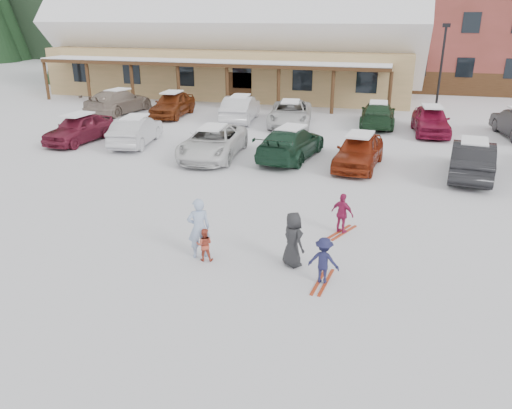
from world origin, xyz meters
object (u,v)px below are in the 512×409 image
(parked_car_3, at_px, (291,143))
(parked_car_7, at_px, (119,102))
(adult_skier, at_px, (199,228))
(child_magenta, at_px, (342,214))
(parked_car_5, at_px, (472,159))
(toddler_red, at_px, (204,245))
(lamp_post, at_px, (442,61))
(parked_car_0, at_px, (79,128))
(parked_car_2, at_px, (213,142))
(parked_car_9, at_px, (240,109))
(day_lodge, at_px, (234,43))
(parked_car_12, at_px, (431,120))
(parked_car_1, at_px, (136,131))
(child_navy, at_px, (324,261))
(parked_car_8, at_px, (172,104))
(parked_car_10, at_px, (290,113))
(bystander_dark, at_px, (293,239))
(parked_car_11, at_px, (378,114))

(parked_car_3, relative_size, parked_car_7, 0.93)
(parked_car_7, bearing_deg, adult_skier, 132.60)
(child_magenta, bearing_deg, parked_car_5, -97.43)
(toddler_red, relative_size, parked_car_5, 0.20)
(lamp_post, xyz_separation_m, adult_skier, (-7.56, -25.37, -2.33))
(adult_skier, relative_size, parked_car_3, 0.34)
(parked_car_3, bearing_deg, parked_car_0, 7.56)
(parked_car_2, relative_size, parked_car_9, 1.07)
(day_lodge, xyz_separation_m, child_magenta, (11.74, -26.09, -3.31))
(adult_skier, height_order, parked_car_2, adult_skier)
(day_lodge, xyz_separation_m, parked_car_12, (14.94, -11.56, -3.19))
(parked_car_1, bearing_deg, child_navy, 125.64)
(parked_car_1, bearing_deg, toddler_red, 116.76)
(parked_car_3, bearing_deg, parked_car_7, -22.13)
(parked_car_8, xyz_separation_m, parked_car_12, (15.62, -0.82, -0.02))
(toddler_red, xyz_separation_m, parked_car_10, (-1.29, 17.40, 0.25))
(bystander_dark, height_order, parked_car_1, bystander_dark)
(adult_skier, xyz_separation_m, parked_car_12, (6.75, 17.12, -0.09))
(parked_car_0, bearing_deg, lamp_post, 44.58)
(parked_car_1, xyz_separation_m, parked_car_9, (3.37, 6.85, 0.07))
(lamp_post, relative_size, parked_car_7, 1.04)
(toddler_red, xyz_separation_m, parked_car_11, (3.67, 18.55, 0.23))
(parked_car_0, distance_m, parked_car_7, 7.81)
(bystander_dark, xyz_separation_m, parked_car_3, (-2.14, 10.11, -0.03))
(parked_car_1, height_order, parked_car_8, parked_car_8)
(parked_car_8, distance_m, parked_car_11, 12.76)
(parked_car_1, xyz_separation_m, parked_car_2, (4.51, -1.16, -0.00))
(child_navy, relative_size, parked_car_3, 0.24)
(adult_skier, distance_m, parked_car_7, 21.98)
(parked_car_0, bearing_deg, child_magenta, -23.67)
(parked_car_5, height_order, parked_car_9, parked_car_9)
(parked_car_5, bearing_deg, parked_car_8, -19.68)
(toddler_red, bearing_deg, parked_car_1, -67.96)
(parked_car_0, height_order, parked_car_11, parked_car_0)
(child_navy, height_order, bystander_dark, bystander_dark)
(adult_skier, bearing_deg, parked_car_10, -116.70)
(child_navy, xyz_separation_m, parked_car_7, (-16.14, 18.45, 0.17))
(day_lodge, distance_m, child_magenta, 28.80)
(parked_car_1, height_order, parked_car_9, parked_car_9)
(parked_car_1, relative_size, parked_car_5, 0.94)
(lamp_post, relative_size, parked_car_3, 1.13)
(parked_car_9, bearing_deg, parked_car_7, -8.49)
(day_lodge, relative_size, parked_car_10, 5.69)
(parked_car_1, bearing_deg, parked_car_7, -63.67)
(parked_car_0, bearing_deg, parked_car_11, 33.92)
(parked_car_5, xyz_separation_m, parked_car_8, (-16.83, 8.40, 0.02))
(parked_car_12, bearing_deg, bystander_dark, -108.45)
(day_lodge, relative_size, parked_car_1, 6.78)
(bystander_dark, xyz_separation_m, parked_car_11, (1.35, 18.19, -0.05))
(toddler_red, xyz_separation_m, parked_car_12, (6.54, 17.29, 0.29))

